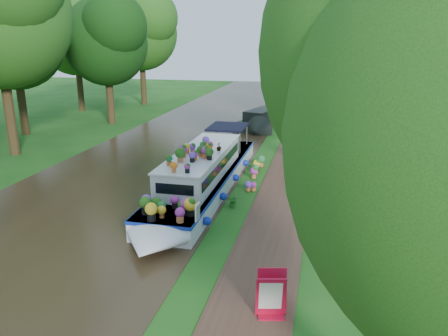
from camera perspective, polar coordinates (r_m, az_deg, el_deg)
ground at (r=18.35m, az=3.78°, el=-3.98°), size 100.00×100.00×0.00m
canal_water at (r=20.11m, az=-13.35°, el=-2.50°), size 10.00×100.00×0.02m
towpath at (r=18.21m, az=7.52°, el=-4.21°), size 2.20×100.00×0.03m
plant_boat at (r=18.65m, az=-2.94°, el=-0.85°), size 2.29×13.52×2.25m
tree_near_overhang at (r=20.06m, az=16.88°, el=16.40°), size 5.52×5.28×8.99m
tree_near_mid at (r=32.10m, az=16.89°, el=15.96°), size 6.90×6.60×9.40m
tree_near_far at (r=43.08m, az=15.41°, el=16.90°), size 7.59×7.26×10.30m
tree_far_c at (r=35.01m, az=-15.17°, el=16.24°), size 7.13×6.82×9.59m
tree_far_d at (r=44.72m, az=-10.84°, el=17.60°), size 8.05×7.70×10.85m
tree_far_g at (r=32.96m, az=-25.82°, el=15.67°), size 7.36×7.04×9.95m
tree_far_h at (r=42.08m, az=-18.87°, el=16.76°), size 7.82×7.48×10.49m
second_boat at (r=33.00m, az=5.10°, el=6.29°), size 3.72×7.32×1.34m
sandwich_board at (r=10.90m, az=6.18°, el=-16.35°), size 0.75×0.70×1.13m
pedestrian_pink at (r=40.87m, az=9.93°, el=8.59°), size 0.72×0.59×1.69m
pedestrian_dark at (r=35.87m, az=11.70°, el=7.53°), size 1.08×0.95×1.87m
verge_plant at (r=17.30m, az=1.21°, el=-4.41°), size 0.52×0.48×0.48m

